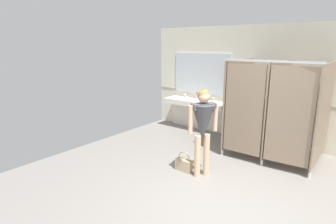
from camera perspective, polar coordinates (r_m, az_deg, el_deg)
The scene contains 9 objects.
ground_plane at distance 4.51m, azimuth 12.52°, elevation -18.66°, with size 7.67×6.77×0.10m, color gray.
wall_back at distance 6.88m, azimuth 24.65°, elevation 4.76°, with size 7.67×0.12×2.82m, color beige.
wall_back_tile_band at distance 6.87m, azimuth 24.23°, elevation 1.74°, with size 7.67×0.01×0.06m, color #9E937F.
vanity_counter at distance 7.69m, azimuth 6.10°, elevation 0.81°, with size 1.84×0.53×0.97m.
mirror_panel at distance 7.69m, azimuth 7.02°, elevation 7.93°, with size 1.74×0.02×1.12m, color silver.
bathroom_stalls at distance 6.00m, azimuth 21.25°, elevation 0.75°, with size 1.80×1.47×2.08m.
person_standing at distance 4.86m, azimuth 7.29°, elevation -2.29°, with size 0.55×0.55×1.60m.
handbag at distance 5.32m, azimuth 3.32°, elevation -10.84°, with size 0.32×0.14×0.38m.
soap_dispenser at distance 7.72m, azimuth 5.99°, elevation 3.25°, with size 0.07×0.07×0.18m.
Camera 1 is at (1.54, -3.49, 2.35)m, focal length 29.26 mm.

